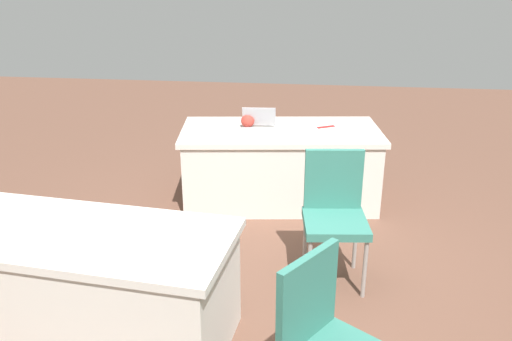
{
  "coord_description": "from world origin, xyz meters",
  "views": [
    {
      "loc": [
        -0.43,
        3.15,
        2.14
      ],
      "look_at": [
        -0.03,
        -0.02,
        0.9
      ],
      "focal_mm": 36.4,
      "sensor_mm": 36.0,
      "label": 1
    }
  ],
  "objects_px": {
    "laptop_silver": "(258,127)",
    "chair_tucked_right": "(328,341)",
    "table_foreground": "(280,165)",
    "table_mid_left": "(86,286)",
    "scissors_red": "(326,127)",
    "yarn_ball": "(248,121)",
    "chair_tucked_left": "(334,210)"
  },
  "relations": [
    {
      "from": "chair_tucked_right",
      "to": "scissors_red",
      "type": "bearing_deg",
      "value": -144.74
    },
    {
      "from": "table_mid_left",
      "to": "table_foreground",
      "type": "bearing_deg",
      "value": -114.02
    },
    {
      "from": "table_mid_left",
      "to": "yarn_ball",
      "type": "relative_size",
      "value": 14.19
    },
    {
      "from": "table_foreground",
      "to": "table_mid_left",
      "type": "xyz_separation_m",
      "value": [
        0.98,
        2.2,
        0.0
      ]
    },
    {
      "from": "scissors_red",
      "to": "laptop_silver",
      "type": "bearing_deg",
      "value": -11.22
    },
    {
      "from": "table_foreground",
      "to": "chair_tucked_left",
      "type": "height_order",
      "value": "chair_tucked_left"
    },
    {
      "from": "table_foreground",
      "to": "yarn_ball",
      "type": "relative_size",
      "value": 15.12
    },
    {
      "from": "chair_tucked_left",
      "to": "table_mid_left",
      "type": "bearing_deg",
      "value": 23.92
    },
    {
      "from": "table_foreground",
      "to": "chair_tucked_right",
      "type": "height_order",
      "value": "chair_tucked_right"
    },
    {
      "from": "chair_tucked_right",
      "to": "laptop_silver",
      "type": "distance_m",
      "value": 2.74
    },
    {
      "from": "table_foreground",
      "to": "laptop_silver",
      "type": "distance_m",
      "value": 0.46
    },
    {
      "from": "chair_tucked_right",
      "to": "laptop_silver",
      "type": "bearing_deg",
      "value": -131.44
    },
    {
      "from": "table_foreground",
      "to": "yarn_ball",
      "type": "bearing_deg",
      "value": -4.62
    },
    {
      "from": "laptop_silver",
      "to": "yarn_ball",
      "type": "height_order",
      "value": "laptop_silver"
    },
    {
      "from": "table_foreground",
      "to": "yarn_ball",
      "type": "xyz_separation_m",
      "value": [
        0.32,
        -0.03,
        0.43
      ]
    },
    {
      "from": "chair_tucked_right",
      "to": "scissors_red",
      "type": "xyz_separation_m",
      "value": [
        0.03,
        -2.85,
        0.2
      ]
    },
    {
      "from": "chair_tucked_left",
      "to": "scissors_red",
      "type": "xyz_separation_m",
      "value": [
        0.07,
        -1.45,
        0.19
      ]
    },
    {
      "from": "table_foreground",
      "to": "laptop_silver",
      "type": "height_order",
      "value": "laptop_silver"
    },
    {
      "from": "laptop_silver",
      "to": "scissors_red",
      "type": "distance_m",
      "value": 0.66
    },
    {
      "from": "table_foreground",
      "to": "yarn_ball",
      "type": "height_order",
      "value": "yarn_ball"
    },
    {
      "from": "chair_tucked_left",
      "to": "laptop_silver",
      "type": "xyz_separation_m",
      "value": [
        0.7,
        -1.25,
        0.22
      ]
    },
    {
      "from": "yarn_ball",
      "to": "chair_tucked_right",
      "type": "bearing_deg",
      "value": 105.65
    },
    {
      "from": "chair_tucked_right",
      "to": "chair_tucked_left",
      "type": "bearing_deg",
      "value": -147.14
    },
    {
      "from": "chair_tucked_right",
      "to": "yarn_ball",
      "type": "distance_m",
      "value": 2.87
    },
    {
      "from": "laptop_silver",
      "to": "chair_tucked_right",
      "type": "bearing_deg",
      "value": 99.85
    },
    {
      "from": "chair_tucked_left",
      "to": "chair_tucked_right",
      "type": "xyz_separation_m",
      "value": [
        0.04,
        1.41,
        -0.01
      ]
    },
    {
      "from": "chair_tucked_left",
      "to": "chair_tucked_right",
      "type": "height_order",
      "value": "chair_tucked_left"
    },
    {
      "from": "table_foreground",
      "to": "scissors_red",
      "type": "relative_size",
      "value": 10.98
    },
    {
      "from": "table_mid_left",
      "to": "laptop_silver",
      "type": "bearing_deg",
      "value": -110.1
    },
    {
      "from": "chair_tucked_left",
      "to": "laptop_silver",
      "type": "bearing_deg",
      "value": -67.49
    },
    {
      "from": "table_foreground",
      "to": "scissors_red",
      "type": "distance_m",
      "value": 0.57
    },
    {
      "from": "table_foreground",
      "to": "scissors_red",
      "type": "xyz_separation_m",
      "value": [
        -0.42,
        -0.12,
        0.37
      ]
    }
  ]
}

